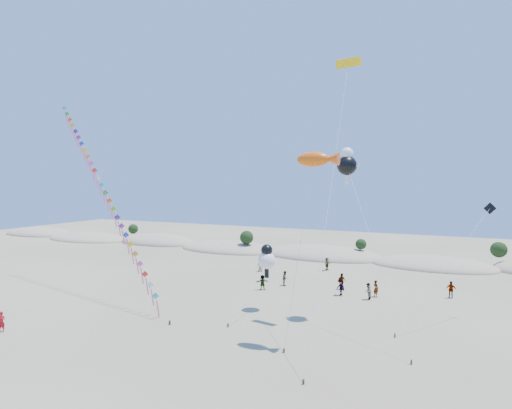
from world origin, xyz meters
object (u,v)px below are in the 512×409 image
at_px(fish_kite, 318,160).
at_px(kite_train, 102,187).
at_px(parafoil_kite, 348,68).
at_px(flyer_foreground, 1,322).

bearing_deg(fish_kite, kite_train, 169.88).
relative_size(parafoil_kite, flyer_foreground, 13.65).
height_order(fish_kite, parafoil_kite, parafoil_kite).
xyz_separation_m(parafoil_kite, flyer_foreground, (-23.23, -13.99, -19.91)).
relative_size(kite_train, flyer_foreground, 14.84).
height_order(kite_train, parafoil_kite, parafoil_kite).
distance_m(kite_train, flyer_foreground, 16.04).
xyz_separation_m(fish_kite, flyer_foreground, (-22.62, -7.94, -12.29)).
xyz_separation_m(kite_train, flyer_foreground, (1.66, -12.27, -10.19)).
xyz_separation_m(kite_train, parafoil_kite, (24.89, 1.72, 9.72)).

